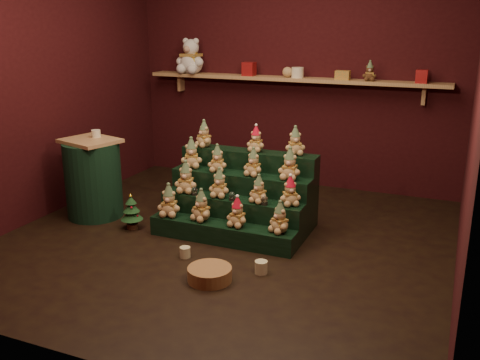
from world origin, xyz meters
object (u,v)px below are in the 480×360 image
at_px(snow_globe_a, 195,191).
at_px(white_bear, 191,51).
at_px(wicker_basket, 210,274).
at_px(mug_left, 185,252).
at_px(brown_bear, 370,71).
at_px(snow_globe_b, 232,196).
at_px(side_table, 93,178).
at_px(riser_tier_front, 222,233).
at_px(snow_globe_c, 264,200).
at_px(mini_christmas_tree, 131,211).
at_px(mug_right, 261,267).

bearing_deg(snow_globe_a, white_bear, 117.99).
height_order(wicker_basket, white_bear, white_bear).
height_order(mug_left, brown_bear, brown_bear).
relative_size(snow_globe_a, wicker_basket, 0.23).
height_order(snow_globe_b, wicker_basket, snow_globe_b).
bearing_deg(wicker_basket, snow_globe_a, 123.54).
bearing_deg(white_bear, side_table, -91.80).
bearing_deg(riser_tier_front, snow_globe_b, 78.69).
height_order(snow_globe_b, side_table, side_table).
distance_m(snow_globe_a, snow_globe_c, 0.71).
distance_m(riser_tier_front, mini_christmas_tree, 0.96).
relative_size(side_table, mini_christmas_tree, 2.23).
relative_size(side_table, mug_right, 7.83).
distance_m(side_table, white_bear, 2.15).
height_order(snow_globe_b, mini_christmas_tree, snow_globe_b).
relative_size(snow_globe_c, brown_bear, 0.41).
bearing_deg(brown_bear, wicker_basket, -116.30).
distance_m(mini_christmas_tree, mug_right, 1.57).
relative_size(riser_tier_front, brown_bear, 6.59).
bearing_deg(mini_christmas_tree, wicker_basket, -30.14).
bearing_deg(brown_bear, mug_right, -110.36).
xyz_separation_m(mini_christmas_tree, white_bear, (-0.33, 1.94, 1.41)).
bearing_deg(mini_christmas_tree, brown_bear, 46.04).
xyz_separation_m(mug_left, white_bear, (-1.13, 2.32, 1.54)).
bearing_deg(mini_christmas_tree, mug_left, -25.60).
height_order(snow_globe_a, brown_bear, brown_bear).
distance_m(snow_globe_b, mug_left, 0.71).
bearing_deg(side_table, white_bear, 98.57).
relative_size(mug_left, white_bear, 0.17).
relative_size(mini_christmas_tree, mug_right, 3.51).
relative_size(snow_globe_a, mini_christmas_tree, 0.22).
distance_m(snow_globe_a, mug_right, 1.16).
bearing_deg(white_bear, mini_christmas_tree, -74.93).
distance_m(snow_globe_a, snow_globe_b, 0.39).
bearing_deg(snow_globe_a, mug_right, -33.73).
distance_m(snow_globe_a, wicker_basket, 1.12).
xyz_separation_m(mini_christmas_tree, mug_right, (1.51, -0.41, -0.13)).
relative_size(mini_christmas_tree, brown_bear, 1.73).
relative_size(side_table, wicker_basket, 2.33).
bearing_deg(brown_bear, snow_globe_c, -119.68).
bearing_deg(side_table, brown_bear, 51.98).
xyz_separation_m(riser_tier_front, mug_left, (-0.15, -0.42, -0.04)).
bearing_deg(mug_left, snow_globe_a, 109.27).
bearing_deg(wicker_basket, mug_right, 40.12).
xyz_separation_m(riser_tier_front, snow_globe_b, (0.03, 0.16, 0.31)).
relative_size(mini_christmas_tree, wicker_basket, 1.05).
height_order(snow_globe_c, white_bear, white_bear).
relative_size(riser_tier_front, white_bear, 2.59).
relative_size(snow_globe_c, mug_left, 0.95).
bearing_deg(mini_christmas_tree, riser_tier_front, 2.56).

